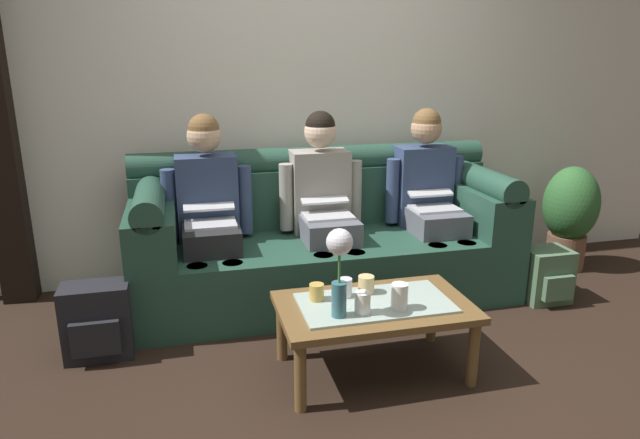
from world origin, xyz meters
TOP-DOWN VIEW (x-y plane):
  - ground_plane at (0.00, 0.00)m, footprint 14.00×14.00m
  - back_wall_patterned at (0.00, 1.70)m, footprint 6.00×0.12m
  - couch at (0.00, 1.17)m, footprint 2.45×0.88m
  - person_left at (-0.74, 1.17)m, footprint 0.56×0.67m
  - person_middle at (0.00, 1.17)m, footprint 0.56×0.67m
  - person_right at (0.74, 1.17)m, footprint 0.56×0.67m
  - coffee_table at (0.00, 0.14)m, footprint 0.96×0.57m
  - flower_vase at (-0.22, 0.03)m, footprint 0.12×0.12m
  - cup_near_left at (-0.12, 0.24)m, footprint 0.07×0.07m
  - cup_near_right at (-0.10, 0.03)m, footprint 0.08×0.08m
  - cup_far_center at (0.09, 0.04)m, footprint 0.08×0.08m
  - cup_far_left at (-0.27, 0.23)m, footprint 0.07×0.07m
  - cup_far_right at (-0.01, 0.26)m, footprint 0.08×0.08m
  - backpack_right at (1.39, 0.69)m, footprint 0.29×0.28m
  - backpack_left at (-1.38, 0.64)m, footprint 0.35×0.25m
  - potted_plant at (1.90, 1.19)m, footprint 0.40×0.40m

SIDE VIEW (x-z plane):
  - ground_plane at x=0.00m, z-range 0.00..0.00m
  - backpack_right at x=1.39m, z-range 0.00..0.35m
  - backpack_left at x=-1.38m, z-range 0.00..0.41m
  - coffee_table at x=0.00m, z-range 0.14..0.53m
  - couch at x=0.00m, z-range -0.11..0.85m
  - cup_far_left at x=-0.27m, z-range 0.39..0.47m
  - potted_plant at x=1.90m, z-range 0.04..0.82m
  - cup_far_right at x=-0.01m, z-range 0.39..0.48m
  - cup_near_left at x=-0.12m, z-range 0.39..0.49m
  - cup_near_right at x=-0.10m, z-range 0.39..0.50m
  - cup_far_center at x=0.09m, z-range 0.39..0.52m
  - person_middle at x=0.00m, z-range 0.05..1.27m
  - person_left at x=-0.74m, z-range 0.05..1.27m
  - person_right at x=0.74m, z-range 0.05..1.27m
  - flower_vase at x=-0.22m, z-range 0.45..0.88m
  - back_wall_patterned at x=0.00m, z-range 0.00..2.90m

